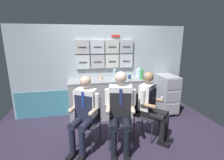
# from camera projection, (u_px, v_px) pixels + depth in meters

# --- Properties ---
(ground) EXTENTS (4.80, 4.80, 0.04)m
(ground) POSITION_uv_depth(u_px,v_px,m) (115.00, 143.00, 3.06)
(ground) COLOR #2D2639
(galley_bulkhead) EXTENTS (4.20, 0.14, 2.15)m
(galley_bulkhead) POSITION_uv_depth(u_px,v_px,m) (103.00, 71.00, 4.10)
(galley_bulkhead) COLOR #ACB8C4
(galley_bulkhead) RESTS_ON ground
(galley_counter) EXTENTS (1.87, 0.53, 0.92)m
(galley_counter) POSITION_uv_depth(u_px,v_px,m) (109.00, 98.00, 4.00)
(galley_counter) COLOR #9D9FA1
(galley_counter) RESTS_ON ground
(service_trolley) EXTENTS (0.40, 0.65, 0.97)m
(service_trolley) POSITION_uv_depth(u_px,v_px,m) (166.00, 93.00, 4.18)
(service_trolley) COLOR black
(service_trolley) RESTS_ON ground
(folding_chair_left) EXTENTS (0.55, 0.55, 0.86)m
(folding_chair_left) POSITION_uv_depth(u_px,v_px,m) (89.00, 115.00, 2.94)
(folding_chair_left) COLOR #2D2D33
(folding_chair_left) RESTS_ON ground
(crew_member_left) EXTENTS (0.58, 0.66, 1.26)m
(crew_member_left) POSITION_uv_depth(u_px,v_px,m) (84.00, 111.00, 2.75)
(crew_member_left) COLOR black
(crew_member_left) RESTS_ON ground
(folding_chair_right) EXTENTS (0.48, 0.48, 0.86)m
(folding_chair_right) POSITION_uv_depth(u_px,v_px,m) (120.00, 114.00, 2.97)
(folding_chair_right) COLOR #2D2D33
(folding_chair_right) RESTS_ON ground
(crew_member_right) EXTENTS (0.54, 0.70, 1.33)m
(crew_member_right) POSITION_uv_depth(u_px,v_px,m) (120.00, 107.00, 2.76)
(crew_member_right) COLOR black
(crew_member_right) RESTS_ON ground
(folding_chair_by_counter) EXTENTS (0.57, 0.57, 0.86)m
(folding_chair_by_counter) POSITION_uv_depth(u_px,v_px,m) (143.00, 109.00, 3.18)
(folding_chair_by_counter) COLOR #2D2D33
(folding_chair_by_counter) RESTS_ON ground
(crew_member_by_counter) EXTENTS (0.64, 0.65, 1.27)m
(crew_member_by_counter) POSITION_uv_depth(u_px,v_px,m) (151.00, 103.00, 3.05)
(crew_member_by_counter) COLOR black
(crew_member_by_counter) RESTS_ON ground
(water_bottle_short) EXTENTS (0.06, 0.06, 0.28)m
(water_bottle_short) POSITION_uv_depth(u_px,v_px,m) (115.00, 74.00, 3.87)
(water_bottle_short) COLOR silver
(water_bottle_short) RESTS_ON galley_counter
(water_bottle_tall) EXTENTS (0.06, 0.06, 0.30)m
(water_bottle_tall) POSITION_uv_depth(u_px,v_px,m) (139.00, 72.00, 4.03)
(water_bottle_tall) COLOR silver
(water_bottle_tall) RESTS_ON galley_counter
(water_bottle_blue_cap) EXTENTS (0.06, 0.06, 0.24)m
(water_bottle_blue_cap) POSITION_uv_depth(u_px,v_px,m) (137.00, 72.00, 4.17)
(water_bottle_blue_cap) COLOR silver
(water_bottle_blue_cap) RESTS_ON galley_counter
(water_bottle_clear) EXTENTS (0.08, 0.08, 0.29)m
(water_bottle_clear) POSITION_uv_depth(u_px,v_px,m) (142.00, 74.00, 3.87)
(water_bottle_clear) COLOR #47A555
(water_bottle_clear) RESTS_ON galley_counter
(paper_cup_tan) EXTENTS (0.07, 0.07, 0.09)m
(paper_cup_tan) POSITION_uv_depth(u_px,v_px,m) (129.00, 77.00, 3.96)
(paper_cup_tan) COLOR navy
(paper_cup_tan) RESTS_ON galley_counter
(paper_cup_blue) EXTENTS (0.07, 0.07, 0.08)m
(paper_cup_blue) POSITION_uv_depth(u_px,v_px,m) (117.00, 78.00, 3.82)
(paper_cup_blue) COLOR navy
(paper_cup_blue) RESTS_ON galley_counter
(espresso_cup_small) EXTENTS (0.07, 0.07, 0.09)m
(espresso_cup_small) POSITION_uv_depth(u_px,v_px,m) (101.00, 77.00, 3.92)
(espresso_cup_small) COLOR tan
(espresso_cup_small) RESTS_ON galley_counter
(coffee_cup_white) EXTENTS (0.07, 0.07, 0.08)m
(coffee_cup_white) POSITION_uv_depth(u_px,v_px,m) (88.00, 80.00, 3.71)
(coffee_cup_white) COLOR white
(coffee_cup_white) RESTS_ON galley_counter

